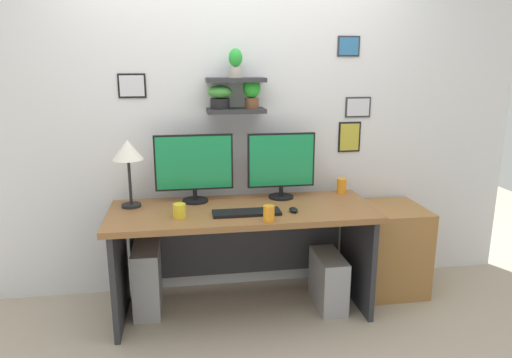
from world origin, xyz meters
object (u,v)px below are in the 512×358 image
computer_mouse (294,210)px  monitor_right (281,164)px  drawer_cabinet (391,248)px  coffee_mug (180,211)px  water_cup (342,186)px  keyboard (247,213)px  pen_cup (269,213)px  desk_lamp (128,154)px  computer_tower_left (147,278)px  computer_tower_right (328,280)px  monitor_left (194,166)px  desk (242,234)px

computer_mouse → monitor_right: bearing=92.1°
computer_mouse → drawer_cabinet: 0.98m
coffee_mug → water_cup: water_cup is taller
keyboard → pen_cup: bearing=-53.8°
desk_lamp → computer_tower_left: 0.89m
drawer_cabinet → computer_tower_left: drawer_cabinet is taller
keyboard → water_cup: 0.87m
water_cup → computer_tower_right: 0.71m
monitor_left → drawer_cabinet: (1.47, -0.07, -0.68)m
coffee_mug → water_cup: bearing=18.1°
keyboard → drawer_cabinet: size_ratio=0.67×
keyboard → monitor_left: bearing=133.3°
coffee_mug → monitor_right: bearing=25.2°
water_cup → computer_tower_left: 1.56m
keyboard → pen_cup: pen_cup is taller
computer_mouse → desk: bearing=150.2°
desk → pen_cup: 0.44m
desk_lamp → water_cup: size_ratio=4.19×
monitor_left → pen_cup: size_ratio=5.41×
drawer_cabinet → desk_lamp: bearing=179.7°
monitor_left → drawer_cabinet: monitor_left is taller
pen_cup → computer_mouse: bearing=38.5°
desk → desk_lamp: 0.94m
pen_cup → computer_tower_left: 1.04m
computer_mouse → drawer_cabinet: computer_mouse is taller
water_cup → computer_tower_left: size_ratio=0.23×
keyboard → desk: bearing=93.7°
keyboard → computer_tower_left: (-0.67, 0.23, -0.52)m
desk → coffee_mug: (-0.42, -0.18, 0.25)m
keyboard → computer_mouse: size_ratio=4.89×
monitor_left → desk_lamp: (-0.43, -0.06, 0.11)m
coffee_mug → computer_tower_left: 0.65m
desk → coffee_mug: size_ratio=19.74×
coffee_mug → computer_tower_right: bearing=5.0°
desk → pen_cup: (0.13, -0.34, 0.25)m
monitor_left → coffee_mug: size_ratio=6.01×
monitor_left → computer_tower_left: monitor_left is taller
monitor_right → drawer_cabinet: monitor_right is taller
desk_lamp → computer_tower_left: bearing=-32.5°
monitor_left → computer_tower_left: (-0.35, -0.11, -0.77)m
desk → monitor_left: bearing=152.5°
keyboard → drawer_cabinet: (1.15, 0.27, -0.43)m
desk → computer_mouse: (0.32, -0.18, 0.22)m
desk_lamp → coffee_mug: 0.54m
desk → drawer_cabinet: desk is taller
computer_tower_left → desk_lamp: bearing=147.5°
water_cup → computer_tower_left: bearing=-173.6°
desk → computer_tower_left: bearing=175.7°
coffee_mug → computer_tower_right: 1.19m
water_cup → keyboard: bearing=-153.2°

